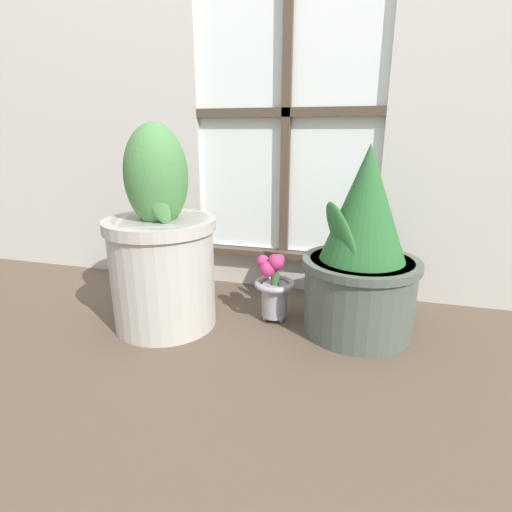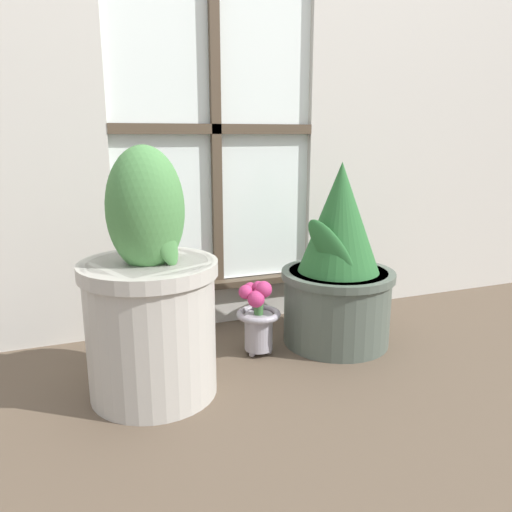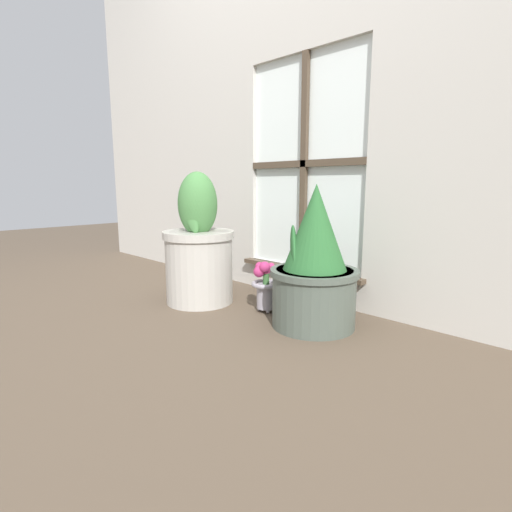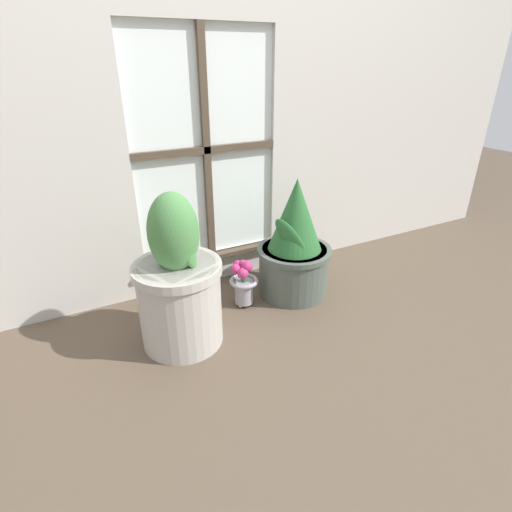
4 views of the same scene
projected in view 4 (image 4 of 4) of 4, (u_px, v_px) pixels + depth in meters
name	position (u px, v px, depth m)	size (l,w,h in m)	color
ground_plane	(261.00, 333.00, 1.88)	(10.00, 10.00, 0.00)	brown
wall_with_window	(199.00, 31.00, 1.79)	(4.40, 0.10, 2.50)	beige
potted_plant_left	(179.00, 287.00, 1.71)	(0.38, 0.38, 0.70)	#B7B2A8
potted_plant_right	(294.00, 246.00, 2.09)	(0.39, 0.39, 0.64)	#4C564C
flower_vase	(243.00, 282.00, 2.03)	(0.15, 0.15, 0.26)	#99939E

